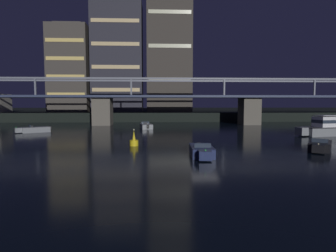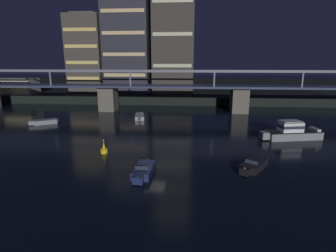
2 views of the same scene
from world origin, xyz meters
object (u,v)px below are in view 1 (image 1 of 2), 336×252
Objects in this scene: tower_west_low at (72,70)px; tower_west_tall at (118,58)px; tower_central at (169,33)px; speedboat_mid_left at (320,146)px; speedboat_mid_center at (202,151)px; channel_buoy at (134,141)px; river_bridge at (177,104)px; cabin_cruiser_near_left at (328,128)px; speedboat_near_right at (146,126)px; speedboat_near_center at (34,130)px.

tower_west_low is 0.81× the size of tower_west_tall.
speedboat_mid_left is at bearing -76.71° from tower_central.
tower_west_low is at bearing 163.86° from tower_west_tall.
channel_buoy reaches higher than speedboat_mid_center.
tower_west_tall reaches higher than speedboat_mid_center.
tower_west_tall is 5.38× the size of speedboat_mid_center.
river_bridge is at bearing 77.09° from channel_buoy.
tower_central is 23.10× the size of channel_buoy.
tower_central is 47.41m from cabin_cruiser_near_left.
tower_west_tall reaches higher than speedboat_near_right.
cabin_cruiser_near_left reaches higher than speedboat_mid_left.
cabin_cruiser_near_left is at bearing 18.16° from channel_buoy.
river_bridge is 27.55m from speedboat_near_center.
tower_west_low is at bearing 125.18° from speedboat_mid_left.
speedboat_near_right is at bearing -125.34° from river_bridge.
river_bridge is 35.20m from speedboat_mid_left.
speedboat_mid_left is at bearing -11.69° from channel_buoy.
tower_central is 43.97m from speedboat_near_center.
speedboat_near_center is (-22.90, -14.82, -3.89)m from river_bridge.
cabin_cruiser_near_left reaches higher than channel_buoy.
tower_west_low is 37.11m from speedboat_near_center.
speedboat_near_center is (-8.98, -30.94, -15.66)m from tower_west_tall.
cabin_cruiser_near_left is at bearing 36.24° from speedboat_mid_center.
speedboat_near_center is 1.00× the size of speedboat_mid_left.
tower_west_low reaches higher than river_bridge.
speedboat_near_right is at bearing 124.64° from speedboat_mid_left.
speedboat_near_right is 29.90m from speedboat_mid_left.
speedboat_near_right is at bearing 20.18° from speedboat_near_center.
cabin_cruiser_near_left is (45.67, -40.86, -12.32)m from tower_west_low.
tower_west_tall is 48.84m from channel_buoy.
speedboat_mid_center is (25.80, -55.43, -12.96)m from tower_west_low.
speedboat_mid_left is (24.77, -49.38, -15.66)m from tower_west_tall.
speedboat_mid_left is at bearing 11.74° from speedboat_mid_center.
tower_west_tall is 3.00× the size of cabin_cruiser_near_left.
speedboat_mid_center is at bearing -43.23° from speedboat_near_center.
speedboat_near_right is (-6.14, -8.66, -3.89)m from river_bridge.
speedboat_near_center is 0.92× the size of speedboat_mid_center.
tower_central reaches higher than tower_west_low.
river_bridge is 55.04× the size of channel_buoy.
speedboat_near_center and speedboat_near_right have the same top height.
speedboat_near_right is at bearing 153.81° from cabin_cruiser_near_left.
tower_west_low is 54.71m from channel_buoy.
tower_central is (13.09, 0.11, 6.30)m from tower_west_tall.
speedboat_near_center is at bearing -159.82° from speedboat_near_right.
tower_west_low reaches higher than speedboat_near_right.
speedboat_near_right is at bearing 101.34° from speedboat_mid_center.
tower_central is 7.78× the size of speedboat_near_right.
speedboat_near_right is (7.78, -24.78, -15.66)m from tower_west_tall.
speedboat_near_center is 2.73× the size of channel_buoy.
speedboat_mid_left is at bearing -63.35° from tower_west_tall.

